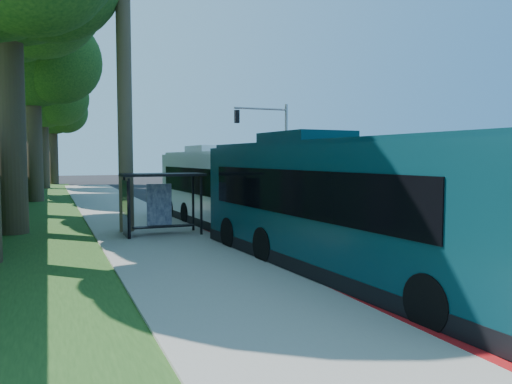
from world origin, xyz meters
name	(u,v)px	position (x,y,z in m)	size (l,w,h in m)	color
ground	(288,220)	(0.00, 0.00, 0.00)	(140.00, 140.00, 0.00)	black
sidewalk	(142,227)	(-7.30, 0.00, 0.06)	(4.50, 70.00, 0.12)	gray
red_curb	(219,236)	(-5.00, -4.00, 0.07)	(0.25, 30.00, 0.13)	maroon
grass_verge	(10,220)	(-13.00, 5.00, 0.03)	(8.00, 70.00, 0.06)	#234719
bus_shelter	(156,192)	(-7.26, -2.86, 1.81)	(3.20, 1.51, 2.55)	black
stop_sign_pole	(217,187)	(-5.40, -5.00, 2.08)	(0.35, 0.06, 3.17)	gray
traffic_signal_pole	(273,140)	(3.78, 10.00, 4.42)	(4.10, 0.30, 7.00)	gray
tree_2	(33,52)	(-11.89, 15.98, 10.48)	(8.82, 8.40, 15.12)	#382B1E
tree_3	(9,51)	(-13.88, 23.98, 11.98)	(10.08, 9.60, 17.28)	#382B1E
tree_4	(43,92)	(-11.40, 31.98, 9.73)	(8.40, 8.00, 14.14)	#382B1E
tree_5	(53,107)	(-10.41, 39.99, 8.96)	(7.35, 7.00, 12.86)	#382B1E
white_bus	(226,188)	(-3.81, -1.51, 1.82)	(3.23, 12.64, 3.74)	white
teal_bus	(345,204)	(-3.81, -11.18, 1.93)	(3.61, 13.40, 3.95)	#092C34
pickup	(250,192)	(2.11, 10.38, 0.68)	(2.27, 4.93, 1.37)	white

